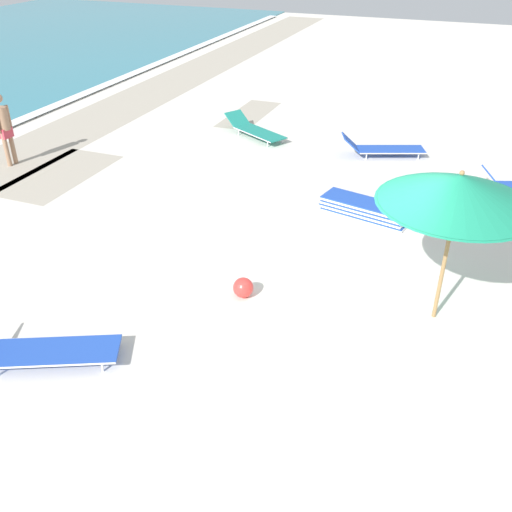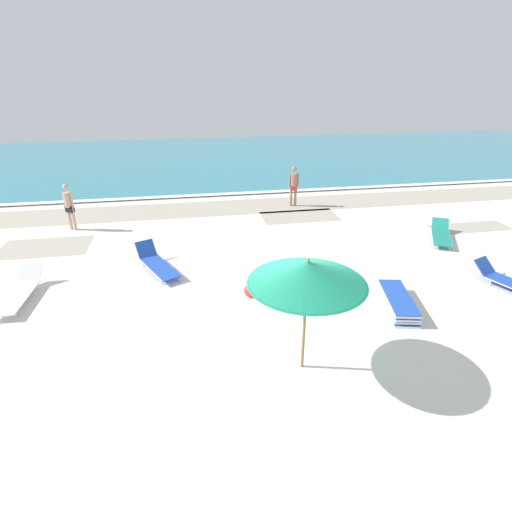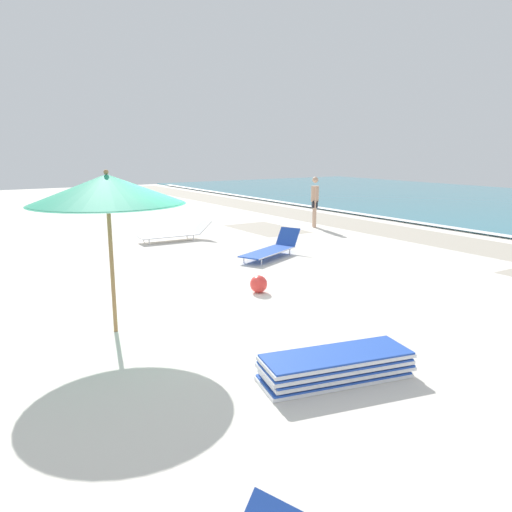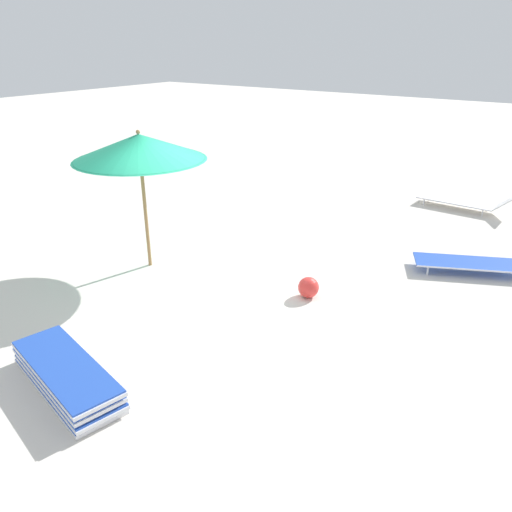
# 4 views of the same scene
# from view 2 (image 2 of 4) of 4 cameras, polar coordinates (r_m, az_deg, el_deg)

# --- Properties ---
(ground_plane) EXTENTS (60.00, 60.00, 0.16)m
(ground_plane) POSITION_cam_2_polar(r_m,az_deg,el_deg) (9.65, 2.99, -10.36)
(ground_plane) COLOR silver
(ocean_water) EXTENTS (60.00, 18.93, 0.07)m
(ocean_water) POSITION_cam_2_polar(r_m,az_deg,el_deg) (28.83, -6.43, 13.73)
(ocean_water) COLOR teal
(ocean_water) RESTS_ON ground_plane
(beach_umbrella) EXTENTS (2.23, 2.23, 2.43)m
(beach_umbrella) POSITION_cam_2_polar(r_m,az_deg,el_deg) (7.33, 7.36, -2.43)
(beach_umbrella) COLOR #9E7547
(beach_umbrella) RESTS_ON ground_plane
(lounger_stack) EXTENTS (1.02, 1.97, 0.32)m
(lounger_stack) POSITION_cam_2_polar(r_m,az_deg,el_deg) (10.81, 19.58, -6.21)
(lounger_stack) COLOR blue
(lounger_stack) RESTS_ON ground_plane
(sun_lounger_beside_umbrella) EXTENTS (0.71, 2.22, 0.55)m
(sun_lounger_beside_umbrella) POSITION_cam_2_polar(r_m,az_deg,el_deg) (12.25, -30.76, -4.42)
(sun_lounger_beside_umbrella) COLOR white
(sun_lounger_beside_umbrella) RESTS_ON ground_plane
(sun_lounger_near_water_left) EXTENTS (1.55, 2.12, 0.49)m
(sun_lounger_near_water_left) POSITION_cam_2_polar(r_m,az_deg,el_deg) (15.72, 24.94, 2.82)
(sun_lounger_near_water_left) COLOR #1E8475
(sun_lounger_near_water_left) RESTS_ON ground_plane
(sun_lounger_near_water_right) EXTENTS (1.45, 2.19, 0.63)m
(sun_lounger_near_water_right) POSITION_cam_2_polar(r_m,az_deg,el_deg) (12.42, -13.97, -1.02)
(sun_lounger_near_water_right) COLOR blue
(sun_lounger_near_water_right) RESTS_ON ground_plane
(sun_lounger_mid_beach_solo) EXTENTS (1.34, 2.19, 0.56)m
(sun_lounger_mid_beach_solo) POSITION_cam_2_polar(r_m,az_deg,el_deg) (13.07, 32.78, -3.17)
(sun_lounger_mid_beach_solo) COLOR blue
(sun_lounger_mid_beach_solo) RESTS_ON ground_plane
(beachgoer_wading_adult) EXTENTS (0.40, 0.31, 1.76)m
(beachgoer_wading_adult) POSITION_cam_2_polar(r_m,az_deg,el_deg) (16.52, -25.17, 6.70)
(beachgoer_wading_adult) COLOR tan
(beachgoer_wading_adult) RESTS_ON ground_plane
(beachgoer_shoreline_child) EXTENTS (0.45, 0.27, 1.76)m
(beachgoer_shoreline_child) POSITION_cam_2_polar(r_m,az_deg,el_deg) (17.95, 5.40, 10.24)
(beachgoer_shoreline_child) COLOR #A37A5B
(beachgoer_shoreline_child) RESTS_ON ground_plane
(beach_ball) EXTENTS (0.34, 0.34, 0.34)m
(beach_ball) POSITION_cam_2_polar(r_m,az_deg,el_deg) (10.69, -0.85, -4.96)
(beach_ball) COLOR red
(beach_ball) RESTS_ON ground_plane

